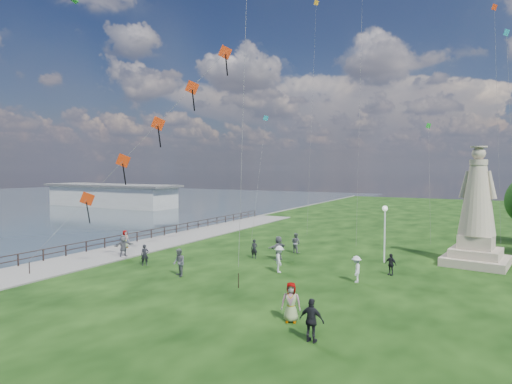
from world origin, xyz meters
The scene contains 18 objects.
waterfront centered at (-15.24, 8.99, -0.06)m, with size 200.00×200.00×1.51m.
pier_pavilion centered at (-52.00, 42.00, 1.84)m, with size 30.00×8.00×4.40m.
statue centered at (12.91, 16.74, 3.33)m, with size 4.89×4.89×8.82m.
lamppost centered at (6.73, 14.32, 3.14)m, with size 0.40×0.40×4.35m.
person_0 centered at (-8.66, 4.86, 0.78)m, with size 0.57×0.37×1.56m, color black.
person_1 centered at (-4.40, 3.51, 0.93)m, with size 0.90×0.56×1.85m, color #595960.
person_2 centered at (1.00, 7.68, 0.92)m, with size 1.19×0.62×1.85m, color silver.
person_3 centered at (7.25, -2.43, 0.92)m, with size 1.07×0.55×1.83m, color black.
person_4 centered at (5.55, -0.70, 0.94)m, with size 0.92×0.56×1.87m, color #595960.
person_5 centered at (-12.13, 6.13, 0.88)m, with size 1.62×0.70×1.75m, color #595960.
person_6 centered at (-2.75, 10.94, 0.76)m, with size 0.55×0.36×1.51m, color black.
person_7 centered at (-0.66, 14.50, 0.85)m, with size 0.83×0.51×1.70m, color #595960.
person_8 centered at (6.38, 7.65, 0.84)m, with size 1.08×0.56×1.68m, color silver.
person_9 centered at (7.92, 10.58, 0.73)m, with size 0.86×0.44×1.47m, color black.
person_10 centered at (-14.72, 8.88, 0.80)m, with size 0.78×0.48×1.59m, color #595960.
person_11 centered at (-0.76, 11.26, 0.95)m, with size 1.75×0.76×1.89m, color #595960.
red_kite_train centered at (-7.30, 4.58, 9.95)m, with size 10.40×9.35×16.14m.
small_kites centered at (4.58, 24.61, 15.87)m, with size 23.13×12.71×28.72m.
Camera 1 is at (13.44, -18.77, 7.20)m, focal length 30.00 mm.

